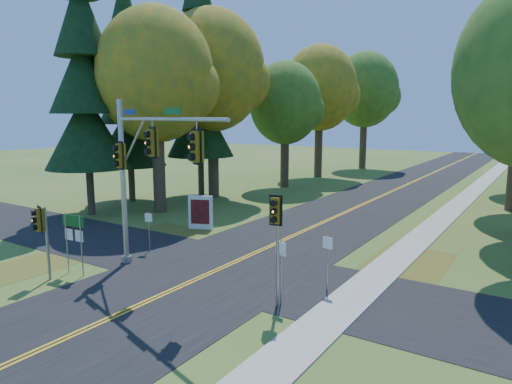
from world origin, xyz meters
The scene contains 25 objects.
ground centered at (0.00, 0.00, 0.00)m, with size 160.00×160.00×0.00m, color #396021.
road_main centered at (0.00, 0.00, 0.01)m, with size 8.00×160.00×0.02m, color black.
road_cross centered at (0.00, 2.00, 0.01)m, with size 60.00×6.00×0.02m, color black.
centerline_left centered at (-0.10, 0.00, 0.03)m, with size 0.10×160.00×0.01m, color gold.
centerline_right centered at (0.10, 0.00, 0.03)m, with size 0.10×160.00×0.01m, color gold.
sidewalk_east centered at (6.20, 0.00, 0.03)m, with size 1.60×160.00×0.06m, color #9E998E.
leaf_patch_w_near centered at (-6.50, 4.00, 0.01)m, with size 4.00×6.00×0.00m, color brown.
leaf_patch_e centered at (6.80, 6.00, 0.01)m, with size 3.50×8.00×0.00m, color brown.
leaf_patch_w_far centered at (-7.50, -3.00, 0.01)m, with size 3.00×5.00×0.00m, color brown.
tree_w_a centered at (-11.13, 9.38, 9.49)m, with size 8.00×8.00×14.15m.
tree_w_b centered at (-11.72, 16.29, 10.37)m, with size 8.60×8.60×15.38m.
tree_w_c centered at (-9.54, 24.47, 7.94)m, with size 6.80×6.80×11.91m.
tree_w_d centered at (-10.13, 33.18, 9.78)m, with size 8.20×8.20×14.56m.
tree_w_e centered at (-8.92, 44.09, 10.07)m, with size 8.40×8.40×14.97m.
pine_a centered at (-14.50, 6.00, 9.18)m, with size 5.60×5.60×19.48m.
pine_b centered at (-16.00, 11.00, 8.16)m, with size 5.60×5.60×17.31m.
pine_c centered at (-13.00, 16.00, 9.69)m, with size 5.60×5.60×20.56m.
traffic_mast centered at (-2.26, -0.51, 4.82)m, with size 7.95×2.60×7.49m.
east_signal_pole centered at (4.23, -0.47, 3.11)m, with size 0.47×0.55×4.10m.
ped_signal_pole centered at (-5.21, -3.37, 2.36)m, with size 0.49×0.58×3.17m.
route_sign_cluster centered at (-4.80, -2.16, 1.88)m, with size 1.25×0.17×2.67m.
info_kiosk centered at (-5.50, 6.99, 1.02)m, with size 1.44×0.78×2.05m.
reg_sign_e_north centered at (5.06, 2.04, 1.53)m, with size 0.43×0.10×2.24m.
reg_sign_e_south centered at (4.20, -0.06, 1.66)m, with size 0.46×0.13×2.42m.
reg_sign_w centered at (-4.65, 1.99, 1.38)m, with size 0.37×0.16×2.02m.
Camera 1 is at (12.06, -13.69, 6.74)m, focal length 32.00 mm.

